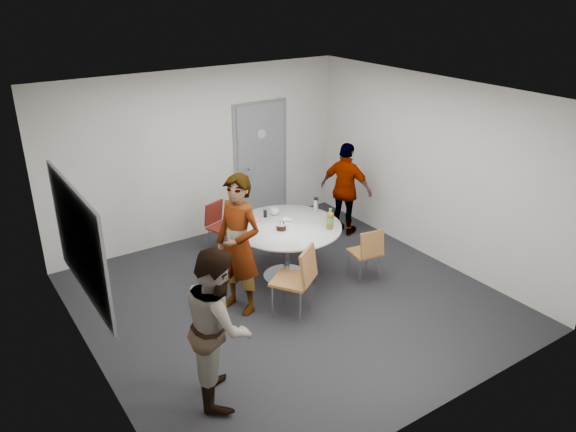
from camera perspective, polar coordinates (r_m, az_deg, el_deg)
floor at (r=7.52m, az=0.08°, el=-8.52°), size 5.00×5.00×0.00m
ceiling at (r=6.51m, az=0.10°, el=12.12°), size 5.00×5.00×0.00m
wall_back at (r=8.96m, az=-8.93°, el=6.07°), size 5.00×0.00×5.00m
wall_left at (r=6.00m, az=-20.18°, el=-4.07°), size 0.00×5.00×5.00m
wall_right at (r=8.47m, az=14.31°, el=4.59°), size 0.00×5.00×5.00m
wall_front at (r=5.23m, az=15.72°, el=-7.63°), size 5.00×0.00×5.00m
door at (r=9.53m, az=-2.78°, el=5.33°), size 1.02×0.17×2.12m
whiteboard at (r=6.14m, az=-20.44°, el=-2.42°), size 0.04×1.90×1.25m
table at (r=7.76m, az=-0.02°, el=-1.73°), size 1.52×1.52×1.09m
chair_near_left at (r=6.90m, az=1.14°, el=-6.01°), size 0.64×0.66×0.95m
chair_near_right at (r=7.81m, az=8.10°, el=-3.43°), size 0.43×0.46×0.79m
chair_far at (r=8.66m, az=-7.03°, el=-0.62°), size 0.48×0.51×0.79m
person_main at (r=6.93m, az=-5.04°, el=-2.96°), size 0.63×0.77×1.81m
person_left at (r=5.62m, az=-7.05°, el=-10.89°), size 0.89×0.98×1.65m
person_right at (r=9.13m, az=5.91°, el=2.70°), size 0.71×0.98×1.54m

